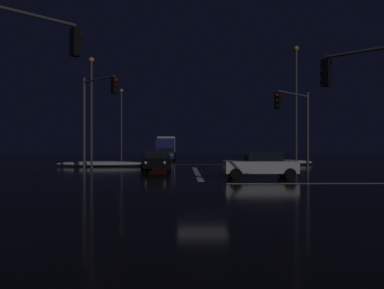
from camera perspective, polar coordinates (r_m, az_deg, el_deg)
ground at (r=19.85m, az=1.53°, el=-5.89°), size 120.00×120.00×0.10m
stop_line_north at (r=27.32m, az=0.72°, el=-4.16°), size 0.35×12.80×0.01m
centre_line_ns at (r=38.89m, az=0.09°, el=-2.91°), size 22.00×0.15×0.01m
crosswalk_bar_east at (r=21.61m, az=22.21°, el=-5.27°), size 12.80×0.40×0.01m
snow_bank_left_curb at (r=36.14m, az=-13.06°, el=-2.76°), size 8.10×1.50×0.48m
snow_bank_right_curb at (r=38.90m, az=12.48°, el=-2.54°), size 6.67×1.50×0.50m
sedan_black at (r=29.22m, az=-5.12°, el=-2.32°), size 2.02×4.33×1.57m
sedan_red at (r=34.91m, az=-4.81°, el=-1.93°), size 2.02×4.33×1.57m
sedan_gray at (r=41.41m, az=-4.90°, el=-1.62°), size 2.02×4.33×1.57m
sedan_blue at (r=48.07m, az=-3.69°, el=-1.40°), size 2.02×4.33×1.57m
box_truck at (r=55.31m, az=-3.77°, el=-0.27°), size 2.68×8.28×3.08m
sedan_white_crossing at (r=23.40m, az=9.97°, el=-2.90°), size 4.33×2.02×1.57m
traffic_signal_nw at (r=27.32m, az=-13.80°, el=5.39°), size 2.88×2.88×6.66m
traffic_signal_ne at (r=27.52m, az=14.79°, el=4.10°), size 3.14×3.14×5.71m
traffic_signal_sw at (r=14.44m, az=-25.09°, el=10.53°), size 3.22×3.22×6.74m
streetlamp_left_near at (r=33.86m, az=-14.43°, el=5.68°), size 0.44×0.44×9.27m
streetlamp_left_far at (r=49.51m, az=-10.24°, el=3.67°), size 0.44×0.44×8.90m
streetlamp_right_near at (r=34.42m, az=14.93°, el=6.49°), size 0.44×0.44×10.32m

